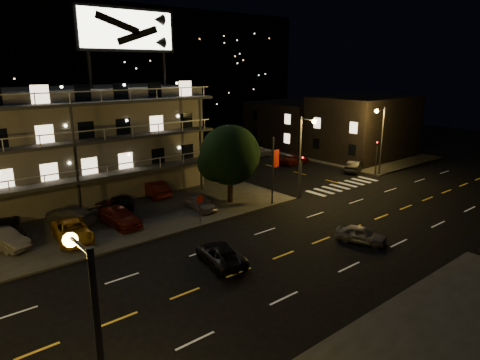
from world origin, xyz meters
TOP-DOWN VIEW (x-y plane):
  - ground at (0.00, 0.00)m, footprint 140.00×140.00m
  - curb_nw at (-14.00, 20.00)m, footprint 44.00×24.00m
  - curb_ne at (30.00, 20.00)m, footprint 16.00×24.00m
  - motel at (-9.94, 23.88)m, footprint 28.00×13.80m
  - side_bldg_front at (29.99, 16.00)m, footprint 14.06×10.00m
  - side_bldg_back at (29.99, 28.00)m, footprint 14.06×12.00m
  - streetlight_nc at (8.50, 7.94)m, footprint 0.44×1.92m
  - streetlight_ne at (22.14, 8.30)m, footprint 1.92×0.44m
  - streetlight_s at (-18.00, -7.94)m, footprint 0.44×1.92m
  - signal_nw at (9.00, 8.50)m, footprint 0.20×0.27m
  - signal_ne at (22.00, 8.50)m, footprint 0.27×0.20m
  - banner_north at (5.09, 8.40)m, footprint 0.83×0.16m
  - stop_sign at (-3.00, 8.57)m, footprint 0.91×0.11m
  - tree at (2.28, 11.34)m, footprint 5.80×5.59m
  - lot_car_1 at (-16.56, 13.19)m, footprint 2.96×4.44m
  - lot_car_2 at (-12.32, 11.63)m, footprint 2.96×5.33m
  - lot_car_3 at (-8.33, 12.34)m, footprint 2.35×5.06m
  - lot_car_4 at (-1.13, 11.17)m, footprint 1.54×3.69m
  - lot_car_6 at (-16.07, 15.37)m, footprint 3.10×5.64m
  - lot_car_7 at (-11.24, 15.35)m, footprint 3.47×5.09m
  - lot_car_8 at (-6.38, 16.07)m, footprint 2.31×4.03m
  - lot_car_9 at (-2.32, 17.50)m, footprint 1.79×4.64m
  - side_car_0 at (21.69, 11.18)m, footprint 4.58×3.06m
  - side_car_1 at (19.17, 18.86)m, footprint 4.53×2.11m
  - side_car_2 at (18.60, 25.36)m, footprint 5.16×2.10m
  - side_car_3 at (23.39, 30.00)m, footprint 3.92×1.62m
  - road_car_east at (3.97, -2.09)m, footprint 2.71×3.90m
  - road_car_west at (-6.11, 1.78)m, footprint 3.04×4.96m

SIDE VIEW (x-z plane):
  - ground at x=0.00m, z-range 0.00..0.00m
  - curb_nw at x=-14.00m, z-range 0.00..0.15m
  - curb_ne at x=30.00m, z-range 0.00..0.15m
  - road_car_east at x=3.97m, z-range 0.00..1.23m
  - side_car_1 at x=19.17m, z-range 0.00..1.26m
  - road_car_west at x=-6.11m, z-range 0.00..1.28m
  - side_car_3 at x=23.39m, z-range 0.00..1.33m
  - side_car_0 at x=21.69m, z-range 0.00..1.43m
  - side_car_2 at x=18.60m, z-range 0.00..1.50m
  - lot_car_4 at x=-1.13m, z-range 0.15..1.40m
  - lot_car_8 at x=-6.38m, z-range 0.15..1.44m
  - lot_car_7 at x=-11.24m, z-range 0.15..1.52m
  - lot_car_1 at x=-16.56m, z-range 0.15..1.53m
  - lot_car_2 at x=-12.32m, z-range 0.15..1.56m
  - lot_car_3 at x=-8.33m, z-range 0.15..1.58m
  - lot_car_6 at x=-16.07m, z-range 0.15..1.65m
  - lot_car_9 at x=-2.32m, z-range 0.15..1.66m
  - stop_sign at x=-3.00m, z-range 0.41..3.01m
  - signal_nw at x=9.00m, z-range 0.27..4.87m
  - signal_ne at x=22.00m, z-range 0.27..4.87m
  - banner_north at x=5.09m, z-range 0.23..6.63m
  - side_bldg_back at x=29.99m, z-range 0.00..7.00m
  - side_bldg_front at x=29.99m, z-range 0.00..8.50m
  - tree at x=2.28m, z-range 0.84..8.14m
  - streetlight_nc at x=8.50m, z-range 0.96..8.96m
  - streetlight_ne at x=22.14m, z-range 0.96..8.96m
  - streetlight_s at x=-18.00m, z-range 0.96..8.96m
  - motel at x=-9.94m, z-range -3.71..14.39m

